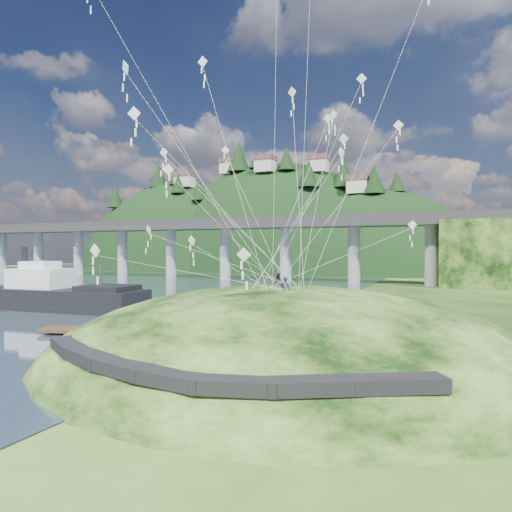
% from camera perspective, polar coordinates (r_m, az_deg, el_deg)
% --- Properties ---
extents(ground, '(320.00, 320.00, 0.00)m').
position_cam_1_polar(ground, '(34.21, -10.44, -11.92)').
color(ground, black).
rests_on(ground, ground).
extents(grass_hill, '(36.00, 32.00, 13.00)m').
position_cam_1_polar(grass_hill, '(32.80, 3.75, -15.18)').
color(grass_hill, black).
rests_on(grass_hill, ground).
extents(footpath, '(22.29, 5.84, 0.83)m').
position_cam_1_polar(footpath, '(21.83, -8.45, -13.76)').
color(footpath, black).
rests_on(footpath, ground).
extents(bridge, '(160.00, 11.00, 15.00)m').
position_cam_1_polar(bridge, '(107.64, -1.24, 2.10)').
color(bridge, '#2D2B2B').
rests_on(bridge, ground).
extents(far_ridge, '(153.00, 70.00, 94.50)m').
position_cam_1_polar(far_ridge, '(162.92, 0.98, -4.31)').
color(far_ridge, black).
rests_on(far_ridge, ground).
extents(work_barge, '(22.69, 7.73, 7.81)m').
position_cam_1_polar(work_barge, '(61.55, -23.58, -4.38)').
color(work_barge, black).
rests_on(work_barge, ground).
extents(wooden_dock, '(12.93, 5.54, 0.92)m').
position_cam_1_polar(wooden_dock, '(42.27, -17.49, -8.90)').
color(wooden_dock, '#3C2718').
rests_on(wooden_dock, ground).
extents(kite_flyers, '(2.54, 3.68, 2.00)m').
position_cam_1_polar(kite_flyers, '(31.53, 2.94, -2.12)').
color(kite_flyers, '#242930').
rests_on(kite_flyers, ground).
extents(kite_swarm, '(20.17, 17.58, 21.66)m').
position_cam_1_polar(kite_swarm, '(33.24, -0.76, 16.98)').
color(kite_swarm, white).
rests_on(kite_swarm, ground).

